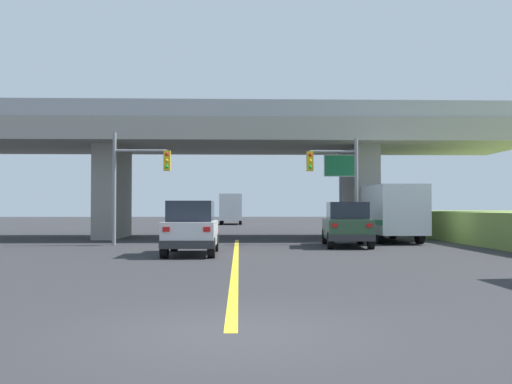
# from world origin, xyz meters

# --- Properties ---
(ground) EXTENTS (160.00, 160.00, 0.00)m
(ground) POSITION_xyz_m (0.00, 26.21, 0.00)
(ground) COLOR #2B2B2D
(overpass_bridge) EXTENTS (33.68, 8.62, 7.46)m
(overpass_bridge) POSITION_xyz_m (0.00, 26.21, 5.45)
(overpass_bridge) COLOR gray
(overpass_bridge) RESTS_ON ground
(lane_divider_stripe) EXTENTS (0.20, 23.59, 0.01)m
(lane_divider_stripe) POSITION_xyz_m (0.00, 11.80, 0.00)
(lane_divider_stripe) COLOR yellow
(lane_divider_stripe) RESTS_ON ground
(suv_lead) EXTENTS (1.91, 4.25, 2.02)m
(suv_lead) POSITION_xyz_m (-1.68, 13.68, 1.01)
(suv_lead) COLOR silver
(suv_lead) RESTS_ON ground
(suv_crossing) EXTENTS (2.34, 4.85, 2.02)m
(suv_crossing) POSITION_xyz_m (5.02, 18.14, 1.01)
(suv_crossing) COLOR #2D4C33
(suv_crossing) RESTS_ON ground
(box_truck) EXTENTS (2.33, 7.36, 2.90)m
(box_truck) POSITION_xyz_m (7.99, 22.14, 1.55)
(box_truck) COLOR silver
(box_truck) RESTS_ON ground
(traffic_signal_nearside) EXTENTS (2.52, 0.36, 5.16)m
(traffic_signal_nearside) POSITION_xyz_m (5.00, 19.89, 3.26)
(traffic_signal_nearside) COLOR slate
(traffic_signal_nearside) RESTS_ON ground
(traffic_signal_farside) EXTENTS (2.76, 0.36, 5.36)m
(traffic_signal_farside) POSITION_xyz_m (-4.92, 19.58, 3.31)
(traffic_signal_farside) COLOR slate
(traffic_signal_farside) RESTS_ON ground
(highway_sign) EXTENTS (1.85, 0.17, 4.86)m
(highway_sign) POSITION_xyz_m (5.72, 23.59, 3.64)
(highway_sign) COLOR #56595E
(highway_sign) RESTS_ON ground
(semi_truck_distant) EXTENTS (2.33, 7.04, 3.21)m
(semi_truck_distant) POSITION_xyz_m (-0.76, 54.07, 1.68)
(semi_truck_distant) COLOR red
(semi_truck_distant) RESTS_ON ground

